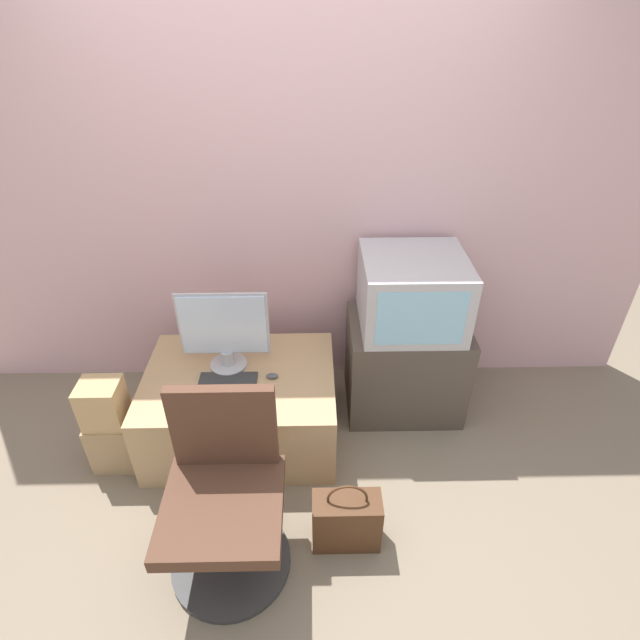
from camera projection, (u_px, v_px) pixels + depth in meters
ground_plane at (293, 540)px, 2.44m from camera, size 12.00×12.00×0.00m
wall_back at (292, 190)px, 2.82m from camera, size 4.40×0.05×2.60m
desk at (242, 405)px, 2.90m from camera, size 1.06×0.79×0.46m
side_stand at (404, 365)px, 3.09m from camera, size 0.70×0.52×0.61m
main_monitor at (224, 331)px, 2.71m from camera, size 0.49×0.21×0.48m
keyboard at (228, 379)px, 2.74m from camera, size 0.32×0.10×0.01m
mouse at (272, 376)px, 2.75m from camera, size 0.07×0.04×0.03m
crt_tv at (412, 292)px, 2.81m from camera, size 0.57×0.55×0.42m
office_chair at (225, 501)px, 2.19m from camera, size 0.55×0.55×0.89m
cardboard_box_lower at (115, 442)px, 2.77m from camera, size 0.24×0.21×0.32m
cardboard_box_upper at (103, 404)px, 2.61m from camera, size 0.21×0.19×0.26m
handbag at (346, 521)px, 2.36m from camera, size 0.32×0.15×0.41m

